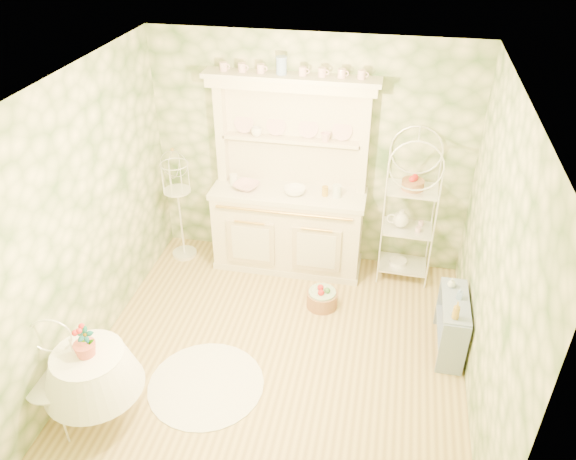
% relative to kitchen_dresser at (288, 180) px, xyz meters
% --- Properties ---
extents(floor, '(3.60, 3.60, 0.00)m').
position_rel_kitchen_dresser_xyz_m(floor, '(0.20, -1.52, -1.15)').
color(floor, tan).
rests_on(floor, ground).
extents(ceiling, '(3.60, 3.60, 0.00)m').
position_rel_kitchen_dresser_xyz_m(ceiling, '(0.20, -1.52, 1.56)').
color(ceiling, white).
rests_on(ceiling, floor).
extents(wall_left, '(3.60, 3.60, 0.00)m').
position_rel_kitchen_dresser_xyz_m(wall_left, '(-1.60, -1.52, 0.21)').
color(wall_left, beige).
rests_on(wall_left, floor).
extents(wall_right, '(3.60, 3.60, 0.00)m').
position_rel_kitchen_dresser_xyz_m(wall_right, '(2.00, -1.52, 0.21)').
color(wall_right, beige).
rests_on(wall_right, floor).
extents(wall_back, '(3.60, 3.60, 0.00)m').
position_rel_kitchen_dresser_xyz_m(wall_back, '(0.20, 0.28, 0.21)').
color(wall_back, beige).
rests_on(wall_back, floor).
extents(wall_front, '(3.60, 3.60, 0.00)m').
position_rel_kitchen_dresser_xyz_m(wall_front, '(0.20, -3.32, 0.21)').
color(wall_front, beige).
rests_on(wall_front, floor).
extents(kitchen_dresser, '(1.87, 0.61, 2.29)m').
position_rel_kitchen_dresser_xyz_m(kitchen_dresser, '(0.00, 0.00, 0.00)').
color(kitchen_dresser, '#EFE5C8').
rests_on(kitchen_dresser, floor).
extents(bakers_rack, '(0.56, 0.41, 1.76)m').
position_rel_kitchen_dresser_xyz_m(bakers_rack, '(1.36, 0.05, -0.27)').
color(bakers_rack, white).
rests_on(bakers_rack, floor).
extents(side_shelf, '(0.28, 0.67, 0.56)m').
position_rel_kitchen_dresser_xyz_m(side_shelf, '(1.84, -1.10, -0.86)').
color(side_shelf, '#8093B3').
rests_on(side_shelf, floor).
extents(round_table, '(0.71, 0.71, 0.69)m').
position_rel_kitchen_dresser_xyz_m(round_table, '(-1.18, -2.53, -0.80)').
color(round_table, white).
rests_on(round_table, floor).
extents(cafe_chair, '(0.48, 0.48, 0.86)m').
position_rel_kitchen_dresser_xyz_m(cafe_chair, '(-1.48, -2.69, -0.71)').
color(cafe_chair, white).
rests_on(cafe_chair, floor).
extents(birdcage_stand, '(0.33, 0.33, 1.39)m').
position_rel_kitchen_dresser_xyz_m(birdcage_stand, '(-1.31, -0.06, -0.45)').
color(birdcage_stand, white).
rests_on(birdcage_stand, floor).
extents(floor_basket, '(0.45, 0.45, 0.24)m').
position_rel_kitchen_dresser_xyz_m(floor_basket, '(0.52, -0.70, -1.03)').
color(floor_basket, '#A16E48').
rests_on(floor_basket, floor).
extents(lace_rug, '(1.18, 1.18, 0.01)m').
position_rel_kitchen_dresser_xyz_m(lace_rug, '(-0.38, -2.04, -1.14)').
color(lace_rug, white).
rests_on(lace_rug, floor).
extents(bowl_floral, '(0.34, 0.34, 0.07)m').
position_rel_kitchen_dresser_xyz_m(bowl_floral, '(-0.48, -0.04, -0.13)').
color(bowl_floral, white).
rests_on(bowl_floral, kitchen_dresser).
extents(bowl_white, '(0.26, 0.26, 0.08)m').
position_rel_kitchen_dresser_xyz_m(bowl_white, '(0.08, -0.05, -0.13)').
color(bowl_white, white).
rests_on(bowl_white, kitchen_dresser).
extents(cup_left, '(0.15, 0.15, 0.10)m').
position_rel_kitchen_dresser_xyz_m(cup_left, '(-0.39, 0.16, 0.47)').
color(cup_left, white).
rests_on(cup_left, kitchen_dresser).
extents(cup_right, '(0.13, 0.13, 0.10)m').
position_rel_kitchen_dresser_xyz_m(cup_right, '(0.38, 0.15, 0.47)').
color(cup_right, white).
rests_on(cup_right, kitchen_dresser).
extents(potted_geranium, '(0.16, 0.13, 0.27)m').
position_rel_kitchen_dresser_xyz_m(potted_geranium, '(-1.16, -2.52, -0.30)').
color(potted_geranium, '#3F7238').
rests_on(potted_geranium, round_table).
extents(bottle_amber, '(0.07, 0.07, 0.18)m').
position_rel_kitchen_dresser_xyz_m(bottle_amber, '(1.82, -1.37, -0.46)').
color(bottle_amber, '#B18A29').
rests_on(bottle_amber, side_shelf).
extents(bottle_blue, '(0.06, 0.06, 0.11)m').
position_rel_kitchen_dresser_xyz_m(bottle_blue, '(1.87, -1.07, -0.49)').
color(bottle_blue, '#7FA0D8').
rests_on(bottle_blue, side_shelf).
extents(bottle_glass, '(0.10, 0.10, 0.10)m').
position_rel_kitchen_dresser_xyz_m(bottle_glass, '(1.80, -0.90, -0.50)').
color(bottle_glass, silver).
rests_on(bottle_glass, side_shelf).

